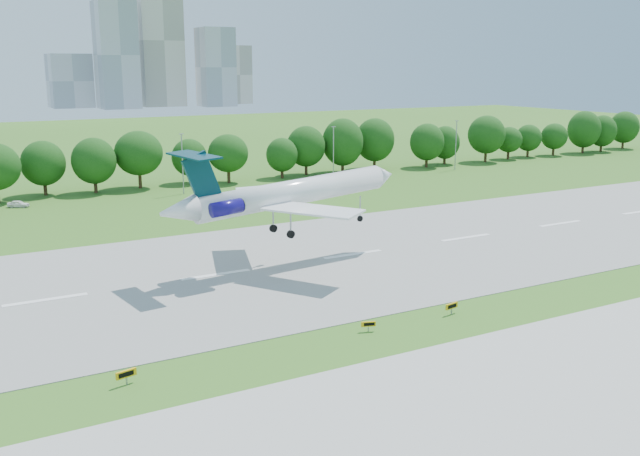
# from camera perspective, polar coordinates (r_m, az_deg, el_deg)

# --- Properties ---
(ground) EXTENTS (600.00, 600.00, 0.00)m
(ground) POSITION_cam_1_polar(r_m,az_deg,el_deg) (67.93, -0.68, -9.11)
(ground) COLOR #2F5817
(ground) RESTS_ON ground
(runway) EXTENTS (400.00, 45.00, 0.08)m
(runway) POSITION_cam_1_polar(r_m,az_deg,el_deg) (89.48, -8.34, -3.74)
(runway) COLOR gray
(runway) RESTS_ON ground
(taxiway) EXTENTS (400.00, 23.00, 0.08)m
(taxiway) POSITION_cam_1_polar(r_m,az_deg,el_deg) (54.24, 8.75, -15.21)
(taxiway) COLOR #ADADA8
(taxiway) RESTS_ON ground
(tree_line) EXTENTS (288.40, 8.40, 10.40)m
(tree_line) POSITION_cam_1_polar(r_m,az_deg,el_deg) (151.64, -17.55, 5.01)
(tree_line) COLOR #382314
(tree_line) RESTS_ON ground
(light_poles) EXTENTS (175.90, 0.25, 12.19)m
(light_poles) POSITION_cam_1_polar(r_m,az_deg,el_deg) (141.41, -17.70, 4.53)
(light_poles) COLOR gray
(light_poles) RESTS_ON ground
(skyline) EXTENTS (127.00, 52.00, 80.00)m
(skyline) POSITION_cam_1_polar(r_m,az_deg,el_deg) (464.62, -13.20, 13.21)
(skyline) COLOR #B2B2B7
(skyline) RESTS_ON ground
(airliner) EXTENTS (35.50, 25.64, 11.69)m
(airliner) POSITION_cam_1_polar(r_m,az_deg,el_deg) (90.63, -3.05, 2.77)
(airliner) COLOR white
(airliner) RESTS_ON ground
(taxi_sign_left) EXTENTS (1.78, 0.59, 1.25)m
(taxi_sign_left) POSITION_cam_1_polar(r_m,az_deg,el_deg) (61.22, -15.25, -11.21)
(taxi_sign_left) COLOR gray
(taxi_sign_left) RESTS_ON ground
(taxi_sign_centre) EXTENTS (1.43, 0.62, 1.02)m
(taxi_sign_centre) POSITION_cam_1_polar(r_m,az_deg,el_deg) (70.35, 3.90, -7.69)
(taxi_sign_centre) COLOR gray
(taxi_sign_centre) RESTS_ON ground
(taxi_sign_right) EXTENTS (1.74, 0.50, 1.22)m
(taxi_sign_right) POSITION_cam_1_polar(r_m,az_deg,el_deg) (76.06, 10.50, -6.16)
(taxi_sign_right) COLOR gray
(taxi_sign_right) RESTS_ON ground
(service_vehicle_b) EXTENTS (4.09, 3.15, 1.30)m
(service_vehicle_b) POSITION_cam_1_polar(r_m,az_deg,el_deg) (141.61, -22.98, 1.79)
(service_vehicle_b) COLOR white
(service_vehicle_b) RESTS_ON ground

